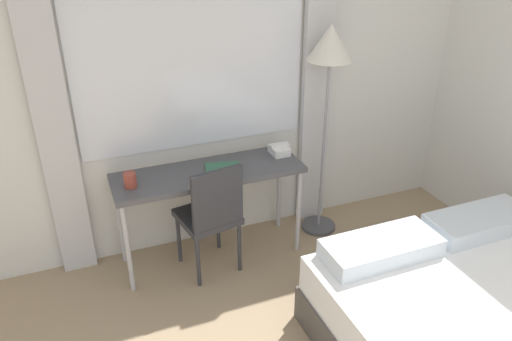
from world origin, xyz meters
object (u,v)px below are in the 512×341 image
object	(u,v)px
telephone	(279,150)
mug	(130,180)
book	(223,169)
desk	(209,179)
standing_lamp	(329,61)
desk_chair	(211,213)

from	to	relation	value
telephone	mug	bearing A→B (deg)	-174.81
book	desk	bearing A→B (deg)	155.58
desk	standing_lamp	world-z (taller)	standing_lamp
desk_chair	book	xyz separation A→B (m)	(0.15, 0.15, 0.25)
desk	book	distance (m)	0.13
desk	desk_chair	bearing A→B (deg)	-104.51
desk	mug	xyz separation A→B (m)	(-0.57, -0.04, 0.12)
telephone	book	bearing A→B (deg)	-167.24
desk_chair	standing_lamp	world-z (taller)	standing_lamp
telephone	desk	bearing A→B (deg)	-173.36
desk	book	bearing A→B (deg)	-24.42
telephone	desk_chair	bearing A→B (deg)	-157.86
desk_chair	standing_lamp	bearing A→B (deg)	2.56
desk	mug	distance (m)	0.58
standing_lamp	mug	bearing A→B (deg)	-177.62
telephone	mug	distance (m)	1.17
standing_lamp	book	world-z (taller)	standing_lamp
desk	mug	world-z (taller)	mug
desk	telephone	distance (m)	0.61
desk_chair	mug	world-z (taller)	desk_chair
standing_lamp	mug	size ratio (longest dim) A/B	16.50
desk_chair	standing_lamp	size ratio (longest dim) A/B	0.52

